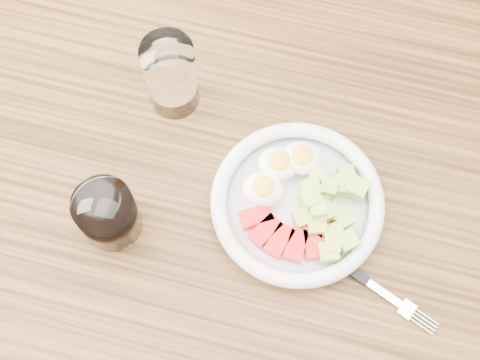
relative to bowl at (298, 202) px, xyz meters
The scene contains 6 objects.
ground 0.79m from the bowl, behind, with size 4.00×4.00×0.00m, color brown.
dining_table 0.14m from the bowl, behind, with size 1.50×0.90×0.77m.
bowl is the anchor object (origin of this frame).
fork 0.12m from the bowl, 37.21° to the right, with size 0.19×0.09×0.01m.
water_glass 0.25m from the bowl, 150.38° to the left, with size 0.07×0.07×0.13m, color white.
coffee_glass 0.25m from the bowl, 159.79° to the right, with size 0.08×0.08×0.09m.
Camera 1 is at (0.07, -0.29, 1.65)m, focal length 50.00 mm.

